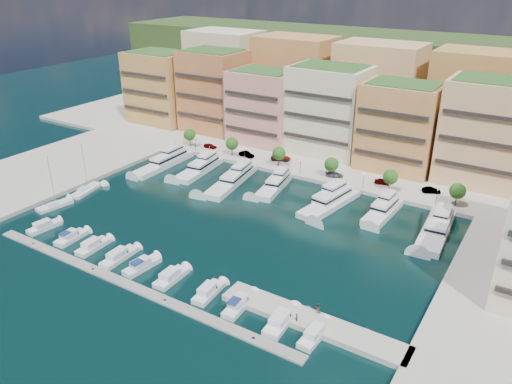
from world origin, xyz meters
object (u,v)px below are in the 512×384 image
at_px(cruiser_4, 142,266).
at_px(lamppost_2, 300,165).
at_px(lamppost_0, 195,142).
at_px(yacht_2, 233,179).
at_px(cruiser_1, 71,238).
at_px(tender_3, 366,330).
at_px(yacht_0, 166,161).
at_px(car_1, 246,154).
at_px(person_1, 318,308).
at_px(tree_0, 190,135).
at_px(car_4, 383,182).
at_px(yacht_3, 275,184).
at_px(cruiser_6, 208,292).
at_px(cruiser_2, 93,246).
at_px(tree_5, 458,191).
at_px(lamppost_3, 364,178).
at_px(tree_3, 331,165).
at_px(car_2, 281,158).
at_px(sailboat_1, 86,191).
at_px(car_3, 334,174).
at_px(cruiser_3, 119,257).
at_px(lamppost_4, 437,194).
at_px(tree_1, 232,144).
at_px(yacht_6, 437,228).
at_px(cruiser_5, 171,278).
at_px(tree_4, 391,177).
at_px(cruiser_8, 281,321).
at_px(yacht_5, 383,210).
at_px(car_5, 431,190).
at_px(car_0, 210,146).
at_px(person_0, 297,317).
at_px(yacht_4, 331,201).
at_px(lamppost_1, 245,152).
at_px(yacht_1, 201,168).
at_px(cruiser_7, 239,305).
at_px(sailboat_0, 55,206).
at_px(cruiser_0, 44,227).
at_px(tender_1, 309,307).
at_px(tree_2, 279,153).

bearing_deg(cruiser_4, lamppost_2, 85.25).
bearing_deg(lamppost_0, yacht_2, -29.07).
bearing_deg(cruiser_1, tender_3, 5.07).
relative_size(yacht_0, cruiser_4, 2.82).
distance_m(car_1, person_1, 73.95).
bearing_deg(tree_0, car_4, 2.97).
distance_m(yacht_3, cruiser_6, 47.89).
xyz_separation_m(lamppost_2, cruiser_2, (-18.21, -55.78, -3.28)).
relative_size(tree_5, lamppost_3, 1.35).
height_order(tree_3, car_2, tree_3).
relative_size(sailboat_1, car_3, 2.80).
bearing_deg(cruiser_3, lamppost_4, 50.04).
relative_size(tree_1, car_2, 0.98).
relative_size(yacht_6, cruiser_5, 2.81).
relative_size(tree_4, lamppost_2, 1.35).
xyz_separation_m(cruiser_4, cruiser_6, (15.81, 0.03, -0.02)).
bearing_deg(tree_4, cruiser_8, -88.30).
relative_size(yacht_5, yacht_6, 0.74).
bearing_deg(cruiser_6, car_5, 70.45).
relative_size(car_0, person_0, 2.78).
bearing_deg(tree_1, sailboat_1, -114.20).
bearing_deg(lamppost_3, yacht_5, -47.10).
bearing_deg(yacht_4, lamppost_1, 160.45).
xyz_separation_m(tree_1, lamppost_0, (-12.00, -2.30, -0.92)).
height_order(yacht_6, car_5, yacht_6).
bearing_deg(lamppost_2, person_0, -62.90).
distance_m(tree_1, yacht_1, 13.73).
bearing_deg(yacht_6, lamppost_4, 105.45).
bearing_deg(person_1, yacht_4, -71.02).
height_order(yacht_0, cruiser_8, yacht_0).
height_order(tree_4, car_2, tree_4).
relative_size(lamppost_4, car_0, 0.99).
relative_size(cruiser_2, cruiser_6, 1.04).
distance_m(cruiser_6, car_4, 62.10).
distance_m(cruiser_7, sailboat_0, 59.41).
bearing_deg(yacht_5, lamppost_0, 171.62).
bearing_deg(lamppost_3, yacht_6, -28.78).
distance_m(cruiser_0, cruiser_5, 36.36).
height_order(cruiser_5, cruiser_6, same).
height_order(cruiser_5, cruiser_8, same).
bearing_deg(car_0, car_1, -96.63).
xyz_separation_m(tender_1, car_5, (5.45, 56.51, 1.35)).
bearing_deg(yacht_6, car_4, 136.30).
height_order(yacht_2, car_5, yacht_2).
bearing_deg(cruiser_3, tree_2, 87.29).
relative_size(yacht_4, cruiser_5, 2.78).
bearing_deg(tree_5, cruiser_5, -122.77).
height_order(yacht_4, cruiser_8, yacht_4).
height_order(cruiser_4, car_2, car_2).
xyz_separation_m(yacht_6, cruiser_0, (-72.97, -44.13, -0.66)).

